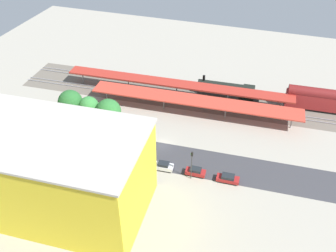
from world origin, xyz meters
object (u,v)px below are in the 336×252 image
(street_tree_2, at_px, (108,112))
(box_truck_2, at_px, (98,155))
(parked_car_3, at_px, (134,157))
(street_tree_0, at_px, (70,102))
(parked_car_1, at_px, (195,172))
(street_tree_3, at_px, (89,106))
(box_truck_1, at_px, (4,134))
(construction_building, at_px, (32,168))
(locomotive, at_px, (229,89))
(passenger_coach, at_px, (322,99))
(platform_canopy_far, at_px, (177,84))
(parked_car_0, at_px, (228,179))
(box_truck_0, at_px, (129,157))
(traffic_light, at_px, (192,162))
(parked_car_2, at_px, (164,166))
(street_tree_1, at_px, (66,106))
(platform_canopy_near, at_px, (194,100))

(street_tree_2, bearing_deg, box_truck_2, 102.11)
(parked_car_3, xyz_separation_m, street_tree_0, (19.24, -8.26, 5.09))
(parked_car_1, distance_m, street_tree_3, 30.06)
(street_tree_0, bearing_deg, box_truck_1, 43.50)
(construction_building, relative_size, street_tree_3, 5.21)
(box_truck_1, bearing_deg, locomotive, -142.30)
(parked_car_1, height_order, construction_building, construction_building)
(passenger_coach, relative_size, construction_building, 0.43)
(locomotive, bearing_deg, parked_car_3, 65.79)
(platform_canopy_far, relative_size, parked_car_0, 13.24)
(parked_car_0, height_order, box_truck_0, box_truck_0)
(construction_building, distance_m, street_tree_3, 24.56)
(parked_car_1, relative_size, parked_car_3, 1.03)
(parked_car_3, relative_size, box_truck_0, 0.41)
(traffic_light, bearing_deg, parked_car_3, -7.74)
(street_tree_3, bearing_deg, traffic_light, 159.63)
(passenger_coach, relative_size, box_truck_1, 1.72)
(parked_car_2, bearing_deg, construction_building, 37.09)
(box_truck_2, xyz_separation_m, street_tree_1, (13.79, -11.23, 2.50))
(platform_canopy_far, distance_m, box_truck_1, 44.05)
(box_truck_2, relative_size, street_tree_3, 1.08)
(passenger_coach, relative_size, traffic_light, 2.53)
(box_truck_1, xyz_separation_m, street_tree_1, (-9.86, -11.27, 2.54))
(street_tree_1, bearing_deg, locomotive, -146.18)
(platform_canopy_near, height_order, traffic_light, traffic_light)
(passenger_coach, xyz_separation_m, parked_car_2, (31.10, 33.23, -2.46))
(platform_canopy_near, bearing_deg, passenger_coach, -159.51)
(parked_car_2, relative_size, box_truck_1, 0.40)
(box_truck_0, bearing_deg, parked_car_2, -177.94)
(box_truck_1, xyz_separation_m, street_tree_0, (-11.53, -10.95, 4.28))
(box_truck_2, distance_m, street_tree_3, 13.94)
(street_tree_3, bearing_deg, box_truck_2, 123.64)
(parked_car_1, height_order, box_truck_0, box_truck_0)
(construction_building, xyz_separation_m, box_truck_1, (17.96, -13.19, -6.42))
(box_truck_0, xyz_separation_m, street_tree_0, (18.72, -9.43, 4.27))
(passenger_coach, bearing_deg, street_tree_3, 24.35)
(parked_car_2, distance_m, box_truck_1, 37.83)
(street_tree_3, bearing_deg, parked_car_1, 162.43)
(platform_canopy_near, distance_m, street_tree_3, 25.70)
(parked_car_1, relative_size, traffic_light, 0.60)
(box_truck_2, xyz_separation_m, traffic_light, (-20.27, -0.86, 2.98))
(parked_car_2, height_order, box_truck_2, box_truck_2)
(street_tree_3, bearing_deg, locomotive, -140.66)
(platform_canopy_near, relative_size, street_tree_2, 6.44)
(street_tree_1, relative_size, street_tree_3, 0.81)
(construction_building, bearing_deg, passenger_coach, -139.34)
(street_tree_2, bearing_deg, street_tree_3, -2.46)
(construction_building, relative_size, street_tree_1, 6.45)
(parked_car_0, relative_size, street_tree_2, 0.56)
(street_tree_0, bearing_deg, traffic_light, 162.77)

